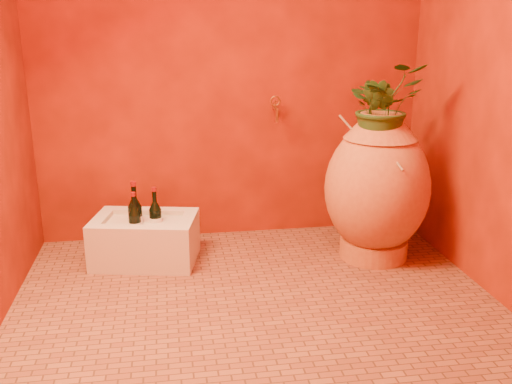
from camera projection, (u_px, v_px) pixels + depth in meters
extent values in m
plane|color=brown|center=(255.00, 298.00, 3.00)|extent=(2.50, 2.50, 0.00)
cube|color=#5E1405|center=(230.00, 46.00, 3.59)|extent=(2.50, 0.02, 2.50)
cube|color=#5E1405|center=(503.00, 53.00, 2.83)|extent=(0.02, 2.00, 2.50)
cylinder|color=#B56C33|center=(373.00, 247.00, 3.52)|extent=(0.52, 0.52, 0.12)
ellipsoid|color=#B56C33|center=(377.00, 188.00, 3.41)|extent=(0.79, 0.79, 0.78)
cone|color=#B56C33|center=(381.00, 128.00, 3.31)|extent=(0.54, 0.54, 0.12)
torus|color=#B56C33|center=(381.00, 117.00, 3.29)|extent=(0.33, 0.33, 0.05)
cylinder|color=olive|center=(369.00, 149.00, 3.28)|extent=(0.31, 0.30, 0.37)
cylinder|color=olive|center=(384.00, 146.00, 3.21)|extent=(0.09, 0.40, 0.21)
cylinder|color=olive|center=(402.00, 141.00, 3.26)|extent=(0.09, 0.32, 0.23)
cube|color=beige|center=(145.00, 242.00, 3.43)|extent=(0.67, 0.52, 0.25)
cube|color=beige|center=(145.00, 211.00, 3.55)|extent=(0.60, 0.20, 0.03)
cube|color=beige|center=(143.00, 229.00, 3.24)|extent=(0.60, 0.20, 0.03)
cube|color=beige|center=(99.00, 222.00, 3.35)|extent=(0.13, 0.26, 0.03)
cube|color=beige|center=(188.00, 217.00, 3.43)|extent=(0.13, 0.26, 0.03)
cylinder|color=black|center=(136.00, 223.00, 3.38)|extent=(0.08, 0.08, 0.20)
cone|color=black|center=(134.00, 203.00, 3.34)|extent=(0.08, 0.08, 0.05)
cylinder|color=black|center=(134.00, 192.00, 3.33)|extent=(0.03, 0.03, 0.08)
cylinder|color=maroon|center=(133.00, 184.00, 3.31)|extent=(0.03, 0.03, 0.03)
cylinder|color=silver|center=(136.00, 223.00, 3.38)|extent=(0.09, 0.09, 0.09)
cylinder|color=black|center=(135.00, 228.00, 3.33)|extent=(0.07, 0.07, 0.17)
cone|color=black|center=(134.00, 211.00, 3.30)|extent=(0.07, 0.07, 0.05)
cylinder|color=black|center=(134.00, 201.00, 3.28)|extent=(0.02, 0.02, 0.07)
cylinder|color=maroon|center=(133.00, 194.00, 3.27)|extent=(0.03, 0.03, 0.02)
cylinder|color=silver|center=(135.00, 228.00, 3.33)|extent=(0.07, 0.07, 0.08)
cylinder|color=black|center=(156.00, 223.00, 3.40)|extent=(0.07, 0.07, 0.17)
cone|color=black|center=(155.00, 206.00, 3.37)|extent=(0.07, 0.07, 0.05)
cylinder|color=black|center=(154.00, 196.00, 3.35)|extent=(0.03, 0.03, 0.07)
cylinder|color=maroon|center=(154.00, 189.00, 3.34)|extent=(0.03, 0.03, 0.02)
cylinder|color=silver|center=(156.00, 223.00, 3.40)|extent=(0.08, 0.08, 0.08)
cylinder|color=#966122|center=(275.00, 108.00, 3.68)|extent=(0.02, 0.13, 0.02)
cylinder|color=#966122|center=(277.00, 116.00, 3.62)|extent=(0.02, 0.02, 0.08)
torus|color=#966122|center=(275.00, 101.00, 3.66)|extent=(0.07, 0.01, 0.07)
cylinder|color=#966122|center=(275.00, 105.00, 3.67)|extent=(0.01, 0.01, 0.05)
imported|color=#214418|center=(383.00, 105.00, 3.26)|extent=(0.51, 0.46, 0.49)
imported|color=#214418|center=(376.00, 114.00, 3.24)|extent=(0.26, 0.28, 0.40)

